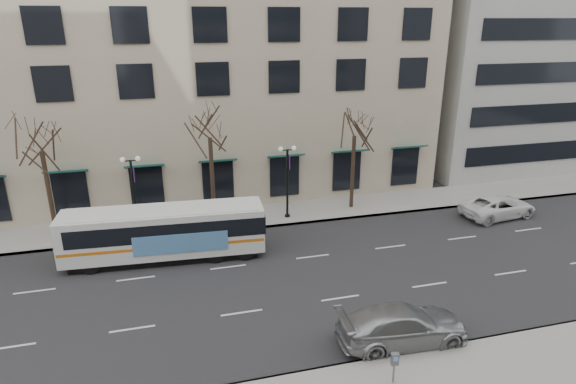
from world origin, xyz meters
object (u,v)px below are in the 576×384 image
object	(u,v)px
lamp_post_right	(287,179)
city_bus	(166,232)
tree_far_right	(355,122)
tree_far_mid	(209,123)
lamp_post_left	(134,191)
pay_station	(395,361)
silver_car	(403,325)
white_pickup	(498,206)
tree_far_left	(39,136)

from	to	relation	value
lamp_post_right	city_bus	bearing A→B (deg)	-154.68
tree_far_right	city_bus	size ratio (longest dim) A/B	0.70
tree_far_mid	lamp_post_left	world-z (taller)	tree_far_mid
pay_station	silver_car	bearing A→B (deg)	65.39
lamp_post_right	white_pickup	size ratio (longest dim) A/B	0.96
tree_far_mid	city_bus	bearing A→B (deg)	-125.77
lamp_post_left	lamp_post_right	world-z (taller)	same
tree_far_mid	tree_far_right	size ratio (longest dim) A/B	1.06
tree_far_left	white_pickup	size ratio (longest dim) A/B	1.54
city_bus	white_pickup	xyz separation A→B (m)	(22.68, 0.50, -0.93)
lamp_post_left	white_pickup	world-z (taller)	lamp_post_left
tree_far_right	lamp_post_right	distance (m)	6.11
tree_far_mid	tree_far_right	xyz separation A→B (m)	(10.00, -0.00, -0.48)
tree_far_mid	silver_car	distance (m)	17.39
tree_far_right	lamp_post_right	bearing A→B (deg)	-173.15
lamp_post_left	white_pickup	distance (m)	24.76
tree_far_left	white_pickup	bearing A→B (deg)	-7.74
tree_far_mid	city_bus	size ratio (longest dim) A/B	0.74
tree_far_mid	tree_far_left	bearing A→B (deg)	-180.00
tree_far_mid	pay_station	xyz separation A→B (m)	(4.80, -17.32, -5.80)
tree_far_left	pay_station	bearing A→B (deg)	-49.49
white_pickup	city_bus	bearing A→B (deg)	84.55
tree_far_right	city_bus	world-z (taller)	tree_far_right
lamp_post_left	city_bus	bearing A→B (deg)	-65.89
lamp_post_left	lamp_post_right	xyz separation A→B (m)	(10.00, 0.00, 0.00)
tree_far_mid	city_bus	distance (m)	7.62
lamp_post_right	pay_station	xyz separation A→B (m)	(-0.21, -16.72, -1.84)
white_pickup	pay_station	world-z (taller)	white_pickup
tree_far_mid	silver_car	size ratio (longest dim) A/B	1.50
pay_station	tree_far_left	bearing A→B (deg)	139.74
city_bus	tree_far_mid	bearing A→B (deg)	58.02
silver_car	city_bus	bearing A→B (deg)	45.39
lamp_post_left	city_bus	xyz separation A→B (m)	(1.75, -3.90, -1.26)
tree_far_left	lamp_post_right	size ratio (longest dim) A/B	1.60
lamp_post_left	tree_far_left	bearing A→B (deg)	173.17
tree_far_mid	white_pickup	size ratio (longest dim) A/B	1.57
tree_far_mid	pay_station	distance (m)	18.88
tree_far_right	lamp_post_left	world-z (taller)	tree_far_right
lamp_post_left	silver_car	world-z (taller)	lamp_post_left
tree_far_right	silver_car	distance (m)	16.42
white_pickup	lamp_post_right	bearing A→B (deg)	70.02
white_pickup	lamp_post_left	bearing A→B (deg)	75.35
silver_car	pay_station	world-z (taller)	silver_car
tree_far_right	white_pickup	size ratio (longest dim) A/B	1.48
tree_far_left	tree_far_right	xyz separation A→B (m)	(20.00, 0.00, -0.28)
lamp_post_left	white_pickup	size ratio (longest dim) A/B	0.96
lamp_post_left	city_bus	size ratio (longest dim) A/B	0.45
tree_far_left	lamp_post_left	size ratio (longest dim) A/B	1.60
tree_far_mid	tree_far_right	world-z (taller)	tree_far_mid
tree_far_left	tree_far_mid	distance (m)	10.00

